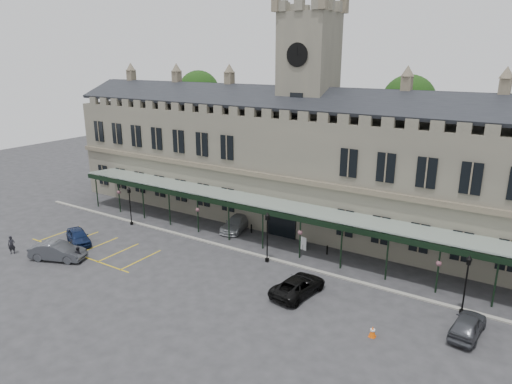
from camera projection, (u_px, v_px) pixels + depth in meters
The scene contains 22 objects.
ground at pixel (218, 277), 38.32m from camera, with size 140.00×140.00×0.00m, color #2C2C2F.
station_building at pixel (305, 166), 49.33m from camera, with size 60.00×10.36×17.30m.
clock_tower at pixel (308, 104), 47.52m from camera, with size 5.60×5.60×24.80m.
canopy at pixel (264, 224), 43.66m from camera, with size 50.00×4.10×4.30m.
kerb at pixel (253, 254), 42.74m from camera, with size 60.00×0.40×0.12m, color gray.
parking_markings at pixel (93, 247), 44.33m from camera, with size 16.00×6.00×0.01m, color gold, non-canonical shape.
tree_behind_left at pixel (199, 93), 66.24m from camera, with size 6.00×6.00×16.00m.
tree_behind_mid at pixel (408, 104), 50.74m from camera, with size 6.00×6.00×16.00m.
lamp_post_left at pixel (130, 202), 49.69m from camera, with size 0.41×0.41×4.33m.
lamp_post_mid at pixel (267, 233), 40.49m from camera, with size 0.45×0.45×4.73m.
lamp_post_right at pixel (466, 280), 32.16m from camera, with size 0.43×0.43×4.57m.
traffic_cone at pixel (373, 332), 30.09m from camera, with size 0.49×0.49×0.78m.
sign_board at pixel (303, 244), 43.63m from camera, with size 0.76×0.21×1.31m.
bollard_left at pixel (251, 229), 47.94m from camera, with size 0.16×0.16×0.92m, color black.
bollard_right at pixel (327, 250), 42.70m from camera, with size 0.15×0.15×0.87m, color black.
car_left_a at pixel (78, 236), 45.11m from camera, with size 1.74×4.31×1.47m, color #0E1B3E.
car_left_b at pixel (58, 251), 41.45m from camera, with size 1.76×5.04×1.66m, color #3B3D43.
car_taxi at pixel (237, 223), 48.76m from camera, with size 2.08×5.12×1.49m, color #A6A9AE.
car_van at pixel (298, 286), 35.43m from camera, with size 2.39×5.17×1.44m, color black.
car_right_a at pixel (468, 325), 30.20m from camera, with size 1.75×4.35×1.48m, color #3B3D43.
person_a at pixel (12, 245), 42.70m from camera, with size 0.64×0.42×1.76m, color black.
person_b at pixel (78, 255), 40.91m from camera, with size 0.74×0.58×1.52m, color black.
Camera 1 is at (21.41, -27.50, 17.77)m, focal length 32.00 mm.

